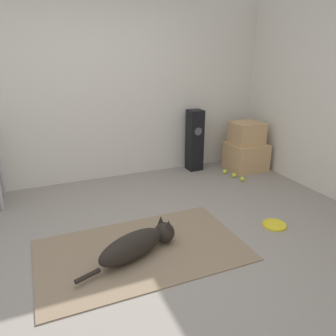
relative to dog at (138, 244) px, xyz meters
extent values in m
plane|color=gray|center=(0.06, -0.01, -0.13)|extent=(12.00, 12.00, 0.00)
cube|color=beige|center=(0.06, 2.09, 1.14)|extent=(8.00, 0.06, 2.55)
cube|color=#847056|center=(0.05, 0.07, -0.13)|extent=(1.90, 1.13, 0.01)
ellipsoid|color=black|center=(-0.07, -0.03, 0.00)|extent=(0.71, 0.44, 0.25)
sphere|color=black|center=(0.30, 0.11, -0.02)|extent=(0.20, 0.20, 0.20)
cone|color=black|center=(0.28, 0.17, 0.09)|extent=(0.06, 0.06, 0.09)
cone|color=black|center=(0.32, 0.06, 0.09)|extent=(0.06, 0.06, 0.09)
cylinder|color=black|center=(-0.49, -0.18, -0.07)|extent=(0.22, 0.12, 0.04)
cylinder|color=yellow|center=(1.50, -0.04, -0.12)|extent=(0.25, 0.25, 0.02)
torus|color=yellow|center=(1.50, -0.04, -0.12)|extent=(0.25, 0.25, 0.02)
cube|color=tan|center=(2.27, 1.57, 0.08)|extent=(0.56, 0.50, 0.42)
cube|color=tan|center=(2.26, 1.57, 0.45)|extent=(0.44, 0.40, 0.33)
cube|color=black|center=(1.53, 1.88, 0.33)|extent=(0.22, 0.22, 0.93)
cylinder|color=#4C4C51|center=(1.53, 1.77, 0.50)|extent=(0.12, 0.00, 0.12)
cylinder|color=#A8A8AD|center=(-1.17, 1.49, 0.09)|extent=(0.04, 0.04, 0.44)
cylinder|color=#A8A8AD|center=(-1.17, 1.94, 0.09)|extent=(0.04, 0.04, 0.44)
sphere|color=#C6E033|center=(1.93, 1.15, -0.10)|extent=(0.07, 0.07, 0.07)
sphere|color=#C6E033|center=(1.87, 1.51, -0.10)|extent=(0.07, 0.07, 0.07)
sphere|color=#C6E033|center=(1.91, 1.33, -0.10)|extent=(0.07, 0.07, 0.07)
camera|label=1|loc=(-0.74, -2.43, 1.63)|focal=35.00mm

